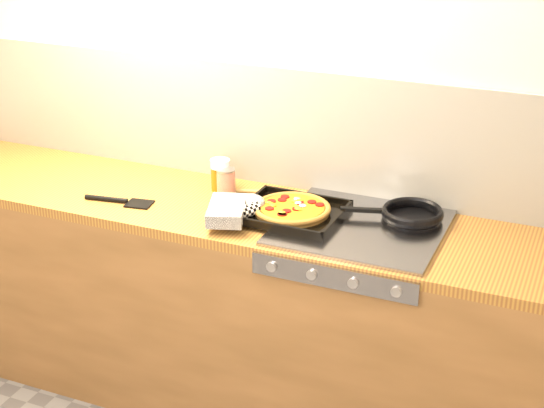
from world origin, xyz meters
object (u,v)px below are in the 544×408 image
at_px(tomato_can, 226,182).
at_px(juice_glass, 220,175).
at_px(frying_pan, 411,214).
at_px(pizza_on_tray, 275,209).

bearing_deg(tomato_can, juice_glass, 143.44).
distance_m(frying_pan, juice_glass, 0.80).
distance_m(tomato_can, juice_glass, 0.05).
height_order(pizza_on_tray, tomato_can, tomato_can).
distance_m(pizza_on_tray, tomato_can, 0.32).
distance_m(pizza_on_tray, frying_pan, 0.51).
xyz_separation_m(frying_pan, tomato_can, (-0.76, -0.02, 0.02)).
bearing_deg(juice_glass, frying_pan, -0.84).
distance_m(pizza_on_tray, juice_glass, 0.37).
xyz_separation_m(pizza_on_tray, tomato_can, (-0.28, 0.15, 0.01)).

